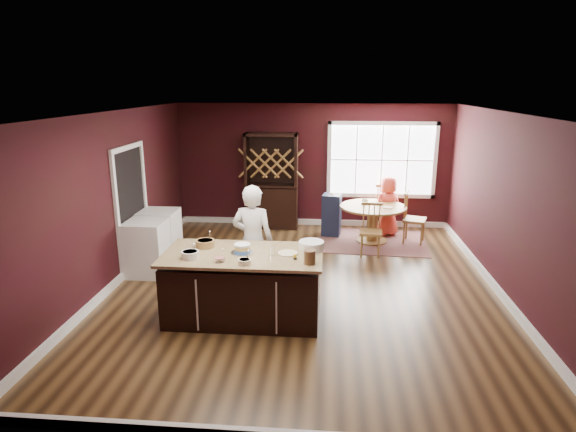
% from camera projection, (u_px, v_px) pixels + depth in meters
% --- Properties ---
extents(room_shell, '(7.00, 7.00, 7.00)m').
position_uv_depth(room_shell, '(305.00, 203.00, 7.28)').
color(room_shell, brown).
rests_on(room_shell, ground).
extents(window, '(2.36, 0.10, 1.66)m').
position_uv_depth(window, '(382.00, 160.00, 10.45)').
color(window, white).
rests_on(window, room_shell).
extents(doorway, '(0.08, 1.26, 2.13)m').
position_uv_depth(doorway, '(132.00, 210.00, 8.19)').
color(doorway, white).
rests_on(doorway, room_shell).
extents(kitchen_island, '(2.12, 1.11, 0.92)m').
position_uv_depth(kitchen_island, '(244.00, 287.00, 6.53)').
color(kitchen_island, black).
rests_on(kitchen_island, ground).
extents(dining_table, '(1.32, 1.32, 0.75)m').
position_uv_depth(dining_table, '(373.00, 216.00, 9.64)').
color(dining_table, brown).
rests_on(dining_table, ground).
extents(baker, '(0.67, 0.48, 1.71)m').
position_uv_depth(baker, '(253.00, 241.00, 7.10)').
color(baker, silver).
rests_on(baker, ground).
extents(layer_cake, '(0.31, 0.31, 0.12)m').
position_uv_depth(layer_cake, '(242.00, 249.00, 6.40)').
color(layer_cake, white).
rests_on(layer_cake, kitchen_island).
extents(bowl_blue, '(0.23, 0.23, 0.09)m').
position_uv_depth(bowl_blue, '(190.00, 254.00, 6.23)').
color(bowl_blue, white).
rests_on(bowl_blue, kitchen_island).
extents(bowl_yellow, '(0.26, 0.26, 0.10)m').
position_uv_depth(bowl_yellow, '(205.00, 243.00, 6.65)').
color(bowl_yellow, '#9E6937').
rests_on(bowl_yellow, kitchen_island).
extents(bowl_pink, '(0.15, 0.15, 0.06)m').
position_uv_depth(bowl_pink, '(219.00, 260.00, 6.10)').
color(bowl_pink, white).
rests_on(bowl_pink, kitchen_island).
extents(bowl_olive, '(0.17, 0.17, 0.06)m').
position_uv_depth(bowl_olive, '(245.00, 262.00, 6.01)').
color(bowl_olive, beige).
rests_on(bowl_olive, kitchen_island).
extents(drinking_glass, '(0.07, 0.07, 0.13)m').
position_uv_depth(drinking_glass, '(273.00, 251.00, 6.31)').
color(drinking_glass, silver).
rests_on(drinking_glass, kitchen_island).
extents(dinner_plate, '(0.27, 0.27, 0.02)m').
position_uv_depth(dinner_plate, '(288.00, 253.00, 6.38)').
color(dinner_plate, '#FFEEC6').
rests_on(dinner_plate, kitchen_island).
extents(white_tub, '(0.34, 0.34, 0.12)m').
position_uv_depth(white_tub, '(311.00, 246.00, 6.53)').
color(white_tub, silver).
rests_on(white_tub, kitchen_island).
extents(stoneware_crock, '(0.15, 0.15, 0.18)m').
position_uv_depth(stoneware_crock, '(310.00, 257.00, 6.01)').
color(stoneware_crock, brown).
rests_on(stoneware_crock, kitchen_island).
extents(toy_figurine, '(0.04, 0.04, 0.07)m').
position_uv_depth(toy_figurine, '(295.00, 257.00, 6.17)').
color(toy_figurine, yellow).
rests_on(toy_figurine, kitchen_island).
extents(rug, '(2.25, 1.79, 0.01)m').
position_uv_depth(rug, '(371.00, 241.00, 9.78)').
color(rug, brown).
rests_on(rug, ground).
extents(chair_east, '(0.53, 0.55, 1.06)m').
position_uv_depth(chair_east, '(415.00, 217.00, 9.59)').
color(chair_east, brown).
rests_on(chair_east, ground).
extents(chair_south, '(0.44, 0.43, 0.98)m').
position_uv_depth(chair_south, '(371.00, 230.00, 8.89)').
color(chair_south, brown).
rests_on(chair_south, ground).
extents(chair_north, '(0.47, 0.45, 1.08)m').
position_uv_depth(chair_north, '(384.00, 207.00, 10.39)').
color(chair_north, brown).
rests_on(chair_north, ground).
extents(seated_woman, '(0.73, 0.63, 1.26)m').
position_uv_depth(seated_woman, '(388.00, 206.00, 10.05)').
color(seated_woman, '#DE4234').
rests_on(seated_woman, ground).
extents(high_chair, '(0.42, 0.42, 0.92)m').
position_uv_depth(high_chair, '(332.00, 214.00, 10.09)').
color(high_chair, black).
rests_on(high_chair, ground).
extents(toddler, '(0.18, 0.14, 0.26)m').
position_uv_depth(toddler, '(335.00, 198.00, 9.96)').
color(toddler, '#8CA5BF').
rests_on(toddler, high_chair).
extents(table_plate, '(0.22, 0.22, 0.02)m').
position_uv_depth(table_plate, '(387.00, 207.00, 9.44)').
color(table_plate, beige).
rests_on(table_plate, dining_table).
extents(table_cup, '(0.13, 0.13, 0.09)m').
position_uv_depth(table_cup, '(365.00, 201.00, 9.77)').
color(table_cup, white).
rests_on(table_cup, dining_table).
extents(hutch, '(1.14, 0.47, 2.09)m').
position_uv_depth(hutch, '(272.00, 181.00, 10.53)').
color(hutch, black).
rests_on(hutch, ground).
extents(washer, '(0.63, 0.61, 0.92)m').
position_uv_depth(washer, '(147.00, 248.00, 8.00)').
color(washer, white).
rests_on(washer, ground).
extents(dryer, '(0.64, 0.62, 0.93)m').
position_uv_depth(dryer, '(160.00, 236.00, 8.62)').
color(dryer, white).
rests_on(dryer, ground).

